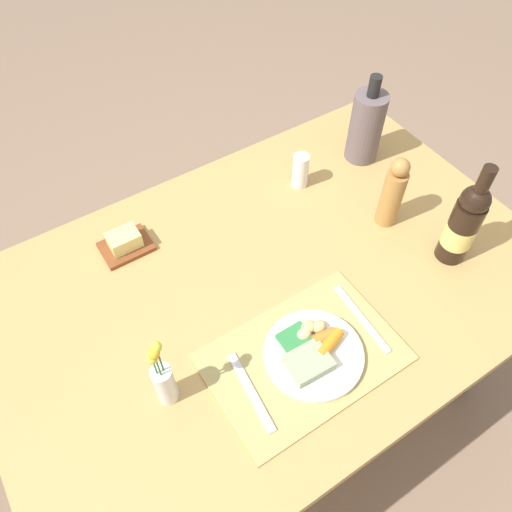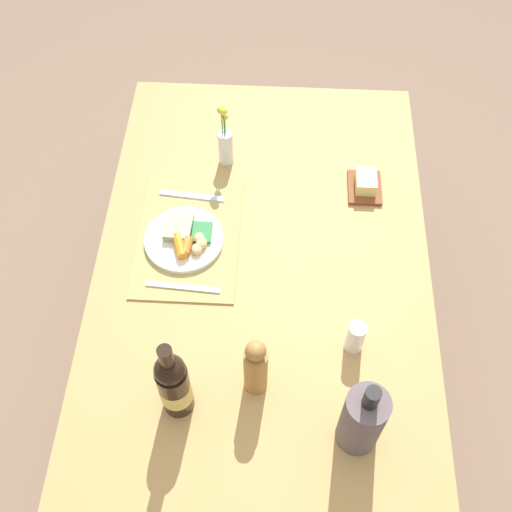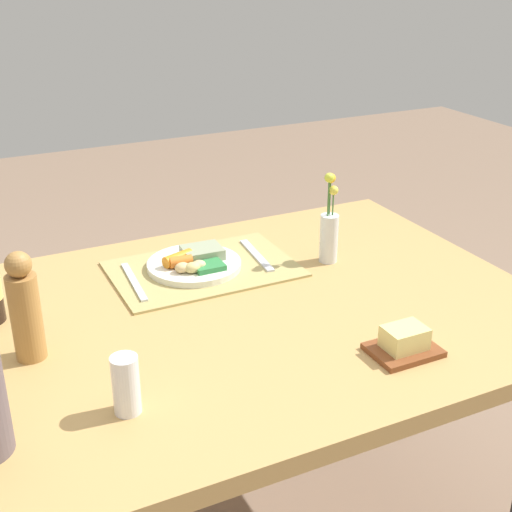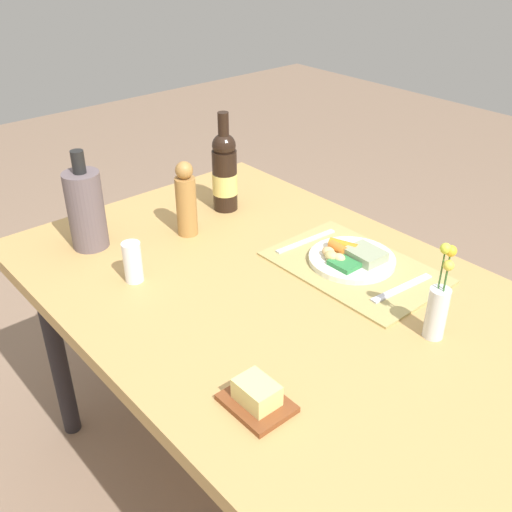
# 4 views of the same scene
# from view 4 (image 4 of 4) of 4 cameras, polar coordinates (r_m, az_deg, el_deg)

# --- Properties ---
(ground_plane) EXTENTS (8.00, 8.00, 0.00)m
(ground_plane) POSITION_cam_4_polar(r_m,az_deg,el_deg) (1.93, 1.73, -20.94)
(ground_plane) COLOR #856B56
(dining_table) EXTENTS (1.41, 0.93, 0.71)m
(dining_table) POSITION_cam_4_polar(r_m,az_deg,el_deg) (1.48, 2.11, -5.40)
(dining_table) COLOR tan
(dining_table) RESTS_ON ground_plane
(placemat) EXTENTS (0.43, 0.29, 0.01)m
(placemat) POSITION_cam_4_polar(r_m,az_deg,el_deg) (1.55, 9.47, -1.07)
(placemat) COLOR tan
(placemat) RESTS_ON dining_table
(dinner_plate) EXTENTS (0.23, 0.23, 0.04)m
(dinner_plate) POSITION_cam_4_polar(r_m,az_deg,el_deg) (1.55, 9.19, -0.14)
(dinner_plate) COLOR white
(dinner_plate) RESTS_ON placemat
(fork) EXTENTS (0.04, 0.20, 0.00)m
(fork) POSITION_cam_4_polar(r_m,az_deg,el_deg) (1.48, 13.90, -3.01)
(fork) COLOR silver
(fork) RESTS_ON placemat
(knife) EXTENTS (0.03, 0.21, 0.00)m
(knife) POSITION_cam_4_polar(r_m,az_deg,el_deg) (1.64, 4.84, 1.44)
(knife) COLOR silver
(knife) RESTS_ON placemat
(cooler_bottle) EXTENTS (0.10, 0.10, 0.28)m
(cooler_bottle) POSITION_cam_4_polar(r_m,az_deg,el_deg) (1.64, -16.11, 4.39)
(cooler_bottle) COLOR #635559
(cooler_bottle) RESTS_ON dining_table
(pepper_mill) EXTENTS (0.06, 0.06, 0.22)m
(pepper_mill) POSITION_cam_4_polar(r_m,az_deg,el_deg) (1.66, -6.67, 5.39)
(pepper_mill) COLOR #AB793D
(pepper_mill) RESTS_ON dining_table
(butter_dish) EXTENTS (0.13, 0.10, 0.06)m
(butter_dish) POSITION_cam_4_polar(r_m,az_deg,el_deg) (1.12, 0.07, -13.45)
(butter_dish) COLOR brown
(butter_dish) RESTS_ON dining_table
(salt_shaker) EXTENTS (0.05, 0.05, 0.11)m
(salt_shaker) POSITION_cam_4_polar(r_m,az_deg,el_deg) (1.48, -11.81, -0.57)
(salt_shaker) COLOR white
(salt_shaker) RESTS_ON dining_table
(flower_vase) EXTENTS (0.05, 0.05, 0.23)m
(flower_vase) POSITION_cam_4_polar(r_m,az_deg,el_deg) (1.31, 17.17, -4.59)
(flower_vase) COLOR silver
(flower_vase) RESTS_ON dining_table
(wine_bottle) EXTENTS (0.08, 0.08, 0.30)m
(wine_bottle) POSITION_cam_4_polar(r_m,az_deg,el_deg) (1.79, -3.04, 8.12)
(wine_bottle) COLOR black
(wine_bottle) RESTS_ON dining_table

